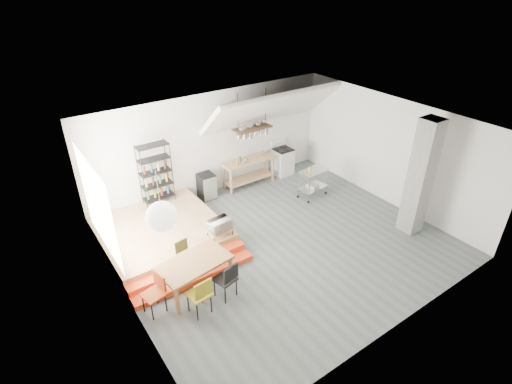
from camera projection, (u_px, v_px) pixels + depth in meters
floor at (281, 243)px, 10.49m from camera, size 8.00×8.00×0.00m
wall_back at (212, 144)px, 12.18m from camera, size 8.00×0.04×3.20m
wall_left at (121, 249)px, 7.71m from camera, size 0.04×7.00×3.20m
wall_right at (391, 152)px, 11.68m from camera, size 0.04×7.00×3.20m
ceiling at (286, 128)px, 8.90m from camera, size 8.00×7.00×0.02m
slope_ceiling at (272, 108)px, 12.18m from camera, size 4.40×1.44×1.32m
window_pane at (98, 206)px, 8.68m from camera, size 0.02×2.50×2.20m
platform at (161, 232)px, 10.57m from camera, size 3.00×3.00×0.40m
step_lower at (195, 277)px, 9.25m from camera, size 3.00×0.35×0.13m
step_upper at (188, 267)px, 9.47m from camera, size 3.00×0.35×0.27m
concrete_column at (420, 178)px, 10.26m from camera, size 0.50×0.50×3.20m
kitchen_counter at (249, 168)px, 12.96m from camera, size 1.80×0.60×0.91m
stove at (282, 161)px, 13.74m from camera, size 0.60×0.60×1.18m
pot_rack at (253, 130)px, 12.15m from camera, size 1.20×0.50×1.43m
wire_shelving at (155, 173)px, 11.11m from camera, size 0.88×0.38×1.80m
microwave_shelf at (220, 230)px, 10.06m from camera, size 0.60×0.40×0.16m
paper_lantern at (162, 217)px, 7.60m from camera, size 0.60×0.60×0.60m
dining_table at (194, 265)px, 8.72m from camera, size 1.69×1.09×0.75m
chair_mustard at (201, 293)px, 8.11m from camera, size 0.47×0.47×0.95m
chair_black at (227, 278)px, 8.53m from camera, size 0.50×0.50×0.92m
chair_olive at (184, 253)px, 9.38m from camera, size 0.41×0.41×0.79m
chair_red at (156, 290)px, 8.22m from camera, size 0.49×0.49×0.91m
rolling_cart at (313, 179)px, 12.34m from camera, size 0.97×0.62×0.90m
mini_fridge at (207, 186)px, 12.34m from camera, size 0.48×0.48×0.81m
microwave at (220, 225)px, 9.97m from camera, size 0.56×0.40×0.30m
bowl at (244, 161)px, 12.66m from camera, size 0.28×0.28×0.06m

